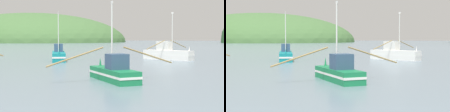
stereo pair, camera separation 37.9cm
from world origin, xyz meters
TOP-DOWN VIEW (x-y plane):
  - hill_mid_left at (-84.97, 201.00)m, footprint 125.48×100.39m
  - fishing_boat_white at (8.15, 41.89)m, footprint 7.57×8.57m
  - fishing_boat_green at (4.83, 16.78)m, footprint 8.72×6.20m
  - fishing_boat_teal at (-7.28, 38.13)m, footprint 5.16×10.01m

SIDE VIEW (x-z plane):
  - hill_mid_left at x=-84.97m, z-range -18.90..18.90m
  - fishing_boat_green at x=4.83m, z-range -2.38..3.73m
  - fishing_boat_teal at x=-7.28m, z-range -2.77..4.26m
  - fishing_boat_white at x=8.15m, z-range -2.55..4.38m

